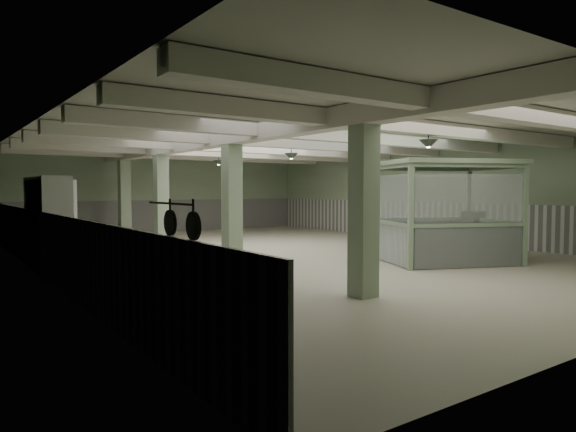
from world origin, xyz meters
TOP-DOWN VIEW (x-y plane):
  - floor at (0.00, 0.00)m, footprint 20.00×20.00m
  - ceiling at (0.00, 0.00)m, footprint 14.00×20.00m
  - wall_back at (0.00, 10.00)m, footprint 14.00×0.02m
  - wall_left at (-7.00, 0.00)m, footprint 0.02×20.00m
  - wall_right at (7.00, 0.00)m, footprint 0.02×20.00m
  - wainscot_left at (-6.97, 0.00)m, footprint 0.05×19.90m
  - wainscot_right at (6.97, 0.00)m, footprint 0.05×19.90m
  - wainscot_back at (0.00, 9.97)m, footprint 13.90×0.05m
  - girder at (-2.50, 0.00)m, footprint 0.45×19.90m
  - beam_a at (0.00, -7.50)m, footprint 13.90×0.35m
  - beam_b at (0.00, -5.00)m, footprint 13.90×0.35m
  - beam_c at (0.00, -2.50)m, footprint 13.90×0.35m
  - beam_d at (0.00, 0.00)m, footprint 13.90×0.35m
  - beam_e at (0.00, 2.50)m, footprint 13.90×0.35m
  - beam_f at (0.00, 5.00)m, footprint 13.90×0.35m
  - beam_g at (0.00, 7.50)m, footprint 13.90×0.35m
  - column_a at (-2.50, -6.00)m, footprint 0.42×0.42m
  - column_b at (-2.50, -1.00)m, footprint 0.42×0.42m
  - column_c at (-2.50, 4.00)m, footprint 0.42×0.42m
  - column_d at (-2.50, 8.00)m, footprint 0.42×0.42m
  - hook_rail at (-6.93, -7.60)m, footprint 0.02×1.20m
  - pendant_front at (0.50, -5.00)m, footprint 0.44×0.44m
  - pendant_mid at (0.50, 0.50)m, footprint 0.44×0.44m
  - pendant_back at (0.50, 5.50)m, footprint 0.44×0.44m
  - prep_counter at (-6.54, -2.85)m, footprint 0.92×5.25m
  - pitcher_near at (-6.49, -5.04)m, footprint 0.26×0.27m
  - pitcher_far at (-6.65, -3.36)m, footprint 0.23×0.26m
  - veg_colander at (-6.54, -3.12)m, footprint 0.43×0.43m
  - orange_bowl at (-6.59, -4.99)m, footprint 0.25×0.25m
  - skillet_near at (-6.88, -8.10)m, footprint 0.04×0.30m
  - skillet_far at (-6.88, -7.49)m, footprint 0.04×0.29m
  - walkin_cooler at (-6.62, 1.00)m, footprint 1.17×2.66m
  - guard_booth at (2.60, -3.80)m, footprint 4.30×4.03m
  - filing_cabinet at (4.40, -3.52)m, footprint 0.62×0.73m

SIDE VIEW (x-z plane):
  - floor at x=0.00m, z-range 0.00..0.00m
  - prep_counter at x=-6.54m, z-range 0.01..0.92m
  - filing_cabinet at x=4.40m, z-range 0.00..1.34m
  - wainscot_left at x=-6.97m, z-range 0.00..1.50m
  - wainscot_right at x=6.97m, z-range 0.00..1.50m
  - wainscot_back at x=0.00m, z-range 0.00..1.50m
  - orange_bowl at x=-6.59m, z-range 0.90..0.99m
  - veg_colander at x=-6.54m, z-range 0.90..1.08m
  - pitcher_near at x=-6.49m, z-range 0.90..1.18m
  - pitcher_far at x=-6.65m, z-range 0.90..1.21m
  - walkin_cooler at x=-6.62m, z-range 0.00..2.44m
  - skillet_near at x=-6.88m, z-range 1.48..1.78m
  - skillet_far at x=-6.88m, z-range 1.49..1.77m
  - wall_back at x=0.00m, z-range 0.00..3.60m
  - wall_left at x=-7.00m, z-range 0.00..3.60m
  - wall_right at x=7.00m, z-range 0.00..3.60m
  - column_a at x=-2.50m, z-range 0.00..3.60m
  - column_b at x=-2.50m, z-range 0.00..3.60m
  - column_c at x=-2.50m, z-range 0.00..3.60m
  - column_d at x=-2.50m, z-range 0.00..3.60m
  - hook_rail at x=-6.93m, z-range 1.84..1.86m
  - guard_booth at x=2.60m, z-range 0.47..3.24m
  - pendant_front at x=0.50m, z-range 2.94..3.16m
  - pendant_mid at x=0.50m, z-range 2.94..3.16m
  - pendant_back at x=0.50m, z-range 2.94..3.16m
  - girder at x=-2.50m, z-range 3.18..3.58m
  - beam_a at x=0.00m, z-range 3.26..3.58m
  - beam_b at x=0.00m, z-range 3.26..3.58m
  - beam_c at x=0.00m, z-range 3.26..3.58m
  - beam_d at x=0.00m, z-range 3.26..3.58m
  - beam_e at x=0.00m, z-range 3.26..3.58m
  - beam_f at x=0.00m, z-range 3.26..3.58m
  - beam_g at x=0.00m, z-range 3.26..3.58m
  - ceiling at x=0.00m, z-range 3.59..3.61m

